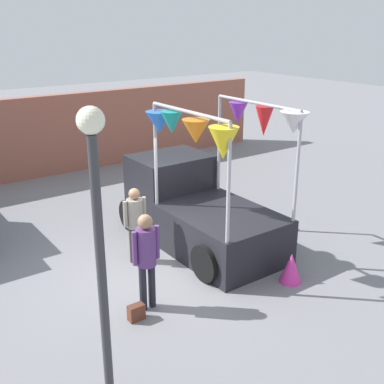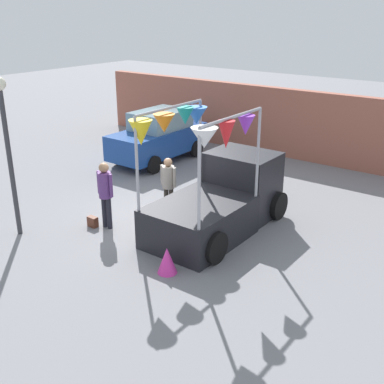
% 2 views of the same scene
% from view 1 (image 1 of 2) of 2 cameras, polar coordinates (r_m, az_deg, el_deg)
% --- Properties ---
extents(ground_plane, '(60.00, 60.00, 0.00)m').
position_cam_1_polar(ground_plane, '(10.04, -4.50, -9.18)').
color(ground_plane, slate).
extents(vendor_truck, '(2.50, 4.17, 3.26)m').
position_cam_1_polar(vendor_truck, '(11.00, 0.24, -1.24)').
color(vendor_truck, black).
rests_on(vendor_truck, ground).
extents(person_customer, '(0.53, 0.34, 1.79)m').
position_cam_1_polar(person_customer, '(8.33, -5.45, -7.15)').
color(person_customer, black).
rests_on(person_customer, ground).
extents(person_vendor, '(0.53, 0.34, 1.63)m').
position_cam_1_polar(person_vendor, '(10.02, -6.75, -3.08)').
color(person_vendor, '#2D2823').
rests_on(person_vendor, ground).
extents(handbag, '(0.28, 0.16, 0.28)m').
position_cam_1_polar(handbag, '(8.50, -6.62, -13.99)').
color(handbag, '#592D1E').
rests_on(handbag, ground).
extents(street_lamp, '(0.32, 0.32, 3.97)m').
position_cam_1_polar(street_lamp, '(5.76, -11.09, -3.68)').
color(street_lamp, '#333338').
rests_on(street_lamp, ground).
extents(brick_boundary_wall, '(18.00, 0.36, 2.60)m').
position_cam_1_polar(brick_boundary_wall, '(16.26, -18.90, 6.02)').
color(brick_boundary_wall, '#9E5947').
rests_on(brick_boundary_wall, ground).
extents(folded_kite_bundle_magenta, '(0.58, 0.58, 0.60)m').
position_cam_1_polar(folded_kite_bundle_magenta, '(9.66, 11.66, -8.78)').
color(folded_kite_bundle_magenta, '#D83399').
rests_on(folded_kite_bundle_magenta, ground).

